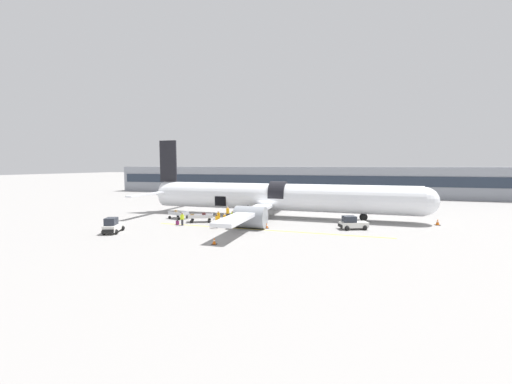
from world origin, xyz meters
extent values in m
plane|color=gray|center=(0.00, 0.00, 0.00)|extent=(500.00, 500.00, 0.00)
cube|color=yellow|center=(1.68, -7.25, 0.00)|extent=(27.64, 0.45, 0.01)
cube|color=gray|center=(0.00, 39.13, 3.52)|extent=(103.99, 10.16, 7.03)
cube|color=#232D3D|center=(0.00, 33.99, 3.87)|extent=(101.91, 0.16, 2.25)
cylinder|color=white|center=(1.06, 2.23, 2.87)|extent=(37.29, 3.83, 3.83)
sphere|color=white|center=(19.70, 2.23, 2.87)|extent=(3.64, 3.64, 3.64)
cone|color=white|center=(-17.58, 2.23, 2.87)|extent=(4.41, 3.52, 3.52)
cylinder|color=black|center=(1.06, 2.19, 3.22)|extent=(2.24, 3.84, 3.84)
cube|color=black|center=(-16.87, 2.23, 8.03)|extent=(2.87, 0.28, 6.49)
cube|color=white|center=(-17.03, -2.45, 3.25)|extent=(0.93, 9.36, 0.20)
cube|color=white|center=(-17.03, 6.91, 3.25)|extent=(0.93, 9.36, 0.20)
cube|color=white|center=(-0.43, -6.70, 1.82)|extent=(2.22, 16.71, 0.40)
cube|color=white|center=(-0.43, 11.16, 1.82)|extent=(2.22, 16.71, 0.40)
cylinder|color=gray|center=(-0.23, -6.71, 1.32)|extent=(3.61, 2.57, 2.57)
cylinder|color=gray|center=(-0.23, 11.16, 1.32)|extent=(3.61, 2.57, 2.57)
cube|color=black|center=(-7.14, 0.33, 2.20)|extent=(1.70, 0.12, 1.40)
cylinder|color=#56565B|center=(12.62, 2.23, 1.22)|extent=(0.22, 0.22, 1.39)
sphere|color=black|center=(12.62, 2.23, 0.53)|extent=(1.06, 1.06, 1.06)
cylinder|color=#56565B|center=(-2.67, -0.39, 1.22)|extent=(0.22, 0.22, 1.39)
sphere|color=black|center=(-2.67, -0.39, 0.53)|extent=(1.06, 1.06, 1.06)
cylinder|color=#56565B|center=(-2.67, 4.84, 1.22)|extent=(0.22, 0.22, 1.39)
sphere|color=black|center=(-2.67, 4.84, 0.53)|extent=(1.06, 1.06, 1.06)
cube|color=silver|center=(11.35, -3.73, 0.54)|extent=(3.40, 2.47, 0.61)
cube|color=#232833|center=(10.85, -3.94, 1.19)|extent=(1.74, 1.62, 0.69)
cube|color=black|center=(9.87, -4.34, 0.42)|extent=(0.59, 1.20, 0.30)
sphere|color=black|center=(10.12, -3.53, 0.28)|extent=(0.56, 0.56, 0.56)
sphere|color=black|center=(10.63, -4.74, 0.28)|extent=(0.56, 0.56, 0.56)
sphere|color=black|center=(12.07, -2.72, 0.28)|extent=(0.56, 0.56, 0.56)
sphere|color=black|center=(12.58, -3.93, 0.28)|extent=(0.56, 0.56, 0.56)
cube|color=silver|center=(-1.70, -2.37, 0.55)|extent=(3.34, 2.35, 0.62)
cube|color=#232833|center=(-1.20, -2.16, 1.20)|extent=(1.69, 1.51, 0.70)
cube|color=black|center=(-0.22, -1.74, 0.42)|extent=(0.54, 1.06, 0.31)
sphere|color=black|center=(-0.50, -2.49, 0.28)|extent=(0.56, 0.56, 0.56)
sphere|color=black|center=(-0.96, -1.42, 0.28)|extent=(0.56, 0.56, 0.56)
sphere|color=black|center=(-2.44, -3.32, 0.28)|extent=(0.56, 0.56, 0.56)
sphere|color=black|center=(-2.90, -2.25, 0.28)|extent=(0.56, 0.56, 0.56)
cube|color=silver|center=(-13.92, -13.42, 0.59)|extent=(2.28, 3.23, 0.71)
cube|color=#232833|center=(-13.73, -13.90, 1.34)|extent=(1.50, 1.64, 0.78)
cube|color=black|center=(-13.36, -14.85, 0.45)|extent=(1.12, 0.54, 0.35)
sphere|color=black|center=(-14.12, -14.58, 0.28)|extent=(0.56, 0.56, 0.56)
sphere|color=black|center=(-12.99, -14.14, 0.28)|extent=(0.56, 0.56, 0.56)
sphere|color=black|center=(-14.86, -12.71, 0.28)|extent=(0.56, 0.56, 0.56)
sphere|color=black|center=(-13.73, -12.26, 0.28)|extent=(0.56, 0.56, 0.56)
cube|color=silver|center=(-7.73, -4.76, 0.61)|extent=(3.45, 2.50, 0.05)
cube|color=silver|center=(-6.30, -4.16, 0.82)|extent=(0.59, 1.29, 0.36)
cube|color=silver|center=(-7.48, -5.37, 0.82)|extent=(2.88, 1.26, 0.36)
cube|color=silver|center=(-7.99, -4.16, 0.82)|extent=(2.88, 1.26, 0.36)
cube|color=#333338|center=(-5.86, -3.98, 0.35)|extent=(0.86, 0.42, 0.06)
sphere|color=black|center=(-6.45, -4.97, 0.20)|extent=(0.40, 0.40, 0.40)
sphere|color=black|center=(-6.98, -3.70, 0.20)|extent=(0.40, 0.40, 0.40)
sphere|color=black|center=(-8.49, -5.83, 0.20)|extent=(0.40, 0.40, 0.40)
sphere|color=black|center=(-9.02, -4.56, 0.20)|extent=(0.40, 0.40, 0.40)
cube|color=olive|center=(-8.73, -5.16, 0.86)|extent=(0.51, 0.46, 0.44)
cube|color=#4C1E1E|center=(-7.22, -4.84, 0.94)|extent=(0.53, 0.44, 0.60)
cube|color=#B7BABF|center=(-11.91, -3.27, 0.61)|extent=(2.91, 2.18, 0.05)
cube|color=#B7BABF|center=(-10.70, -3.61, 0.83)|extent=(0.48, 1.49, 0.39)
cube|color=#B7BABF|center=(-12.11, -3.97, 0.83)|extent=(2.45, 0.76, 0.39)
cube|color=#B7BABF|center=(-11.71, -2.56, 0.83)|extent=(2.45, 0.76, 0.39)
cube|color=#333338|center=(-10.23, -3.75, 0.35)|extent=(0.89, 0.33, 0.06)
sphere|color=black|center=(-11.25, -4.25, 0.20)|extent=(0.40, 0.40, 0.40)
sphere|color=black|center=(-10.83, -2.78, 0.20)|extent=(0.40, 0.40, 0.40)
sphere|color=black|center=(-12.99, -3.75, 0.20)|extent=(0.40, 0.40, 0.40)
sphere|color=black|center=(-12.57, -2.28, 0.20)|extent=(0.40, 0.40, 0.40)
cube|color=olive|center=(-12.58, -2.82, 0.87)|extent=(0.46, 0.33, 0.47)
cube|color=#2D2D33|center=(-11.38, -3.66, 0.83)|extent=(0.43, 0.22, 0.38)
cylinder|color=#2D2D33|center=(-8.80, -7.54, 0.38)|extent=(0.37, 0.37, 0.75)
cylinder|color=#CCE523|center=(-8.80, -7.54, 1.05)|extent=(0.48, 0.48, 0.59)
sphere|color=brown|center=(-8.80, -7.54, 1.45)|extent=(0.21, 0.21, 0.21)
cylinder|color=#CCE523|center=(-8.90, -7.73, 0.99)|extent=(0.15, 0.15, 0.55)
cylinder|color=#CCE523|center=(-8.70, -7.36, 0.99)|extent=(0.15, 0.15, 0.55)
cylinder|color=#1E2338|center=(-3.54, -4.10, 0.37)|extent=(0.35, 0.35, 0.74)
cylinder|color=#B7E019|center=(-3.54, -4.10, 1.03)|extent=(0.45, 0.45, 0.58)
sphere|color=#9E7556|center=(-3.54, -4.10, 1.43)|extent=(0.21, 0.21, 0.21)
cylinder|color=#B7E019|center=(-3.73, -4.02, 0.97)|extent=(0.14, 0.14, 0.54)
cylinder|color=#B7E019|center=(-3.35, -4.17, 0.97)|extent=(0.14, 0.14, 0.54)
cylinder|color=#2D2D33|center=(-3.60, -6.54, 0.38)|extent=(0.36, 0.36, 0.76)
cylinder|color=orange|center=(-3.60, -6.54, 1.06)|extent=(0.46, 0.46, 0.60)
sphere|color=beige|center=(-3.60, -6.54, 1.46)|extent=(0.21, 0.21, 0.21)
cylinder|color=orange|center=(-3.68, -6.35, 0.99)|extent=(0.15, 0.15, 0.55)
cylinder|color=orange|center=(-3.52, -6.74, 0.99)|extent=(0.15, 0.15, 0.55)
cylinder|color=black|center=(-4.08, -7.74, 0.40)|extent=(0.31, 0.31, 0.80)
cylinder|color=orange|center=(-4.08, -7.74, 1.11)|extent=(0.40, 0.40, 0.63)
sphere|color=brown|center=(-4.08, -7.74, 1.54)|extent=(0.22, 0.22, 0.22)
cylinder|color=orange|center=(-4.06, -7.96, 1.04)|extent=(0.13, 0.13, 0.58)
cylinder|color=orange|center=(-4.09, -7.52, 1.04)|extent=(0.13, 0.13, 0.58)
cylinder|color=#2D2D33|center=(-4.64, -6.02, 0.42)|extent=(0.33, 0.33, 0.85)
cylinder|color=orange|center=(-4.64, -6.02, 1.18)|extent=(0.42, 0.42, 0.67)
sphere|color=#9E7556|center=(-4.64, -6.02, 1.63)|extent=(0.23, 0.23, 0.23)
cylinder|color=orange|center=(-4.65, -6.25, 1.11)|extent=(0.13, 0.13, 0.61)
cylinder|color=orange|center=(-4.62, -5.78, 1.11)|extent=(0.13, 0.13, 0.61)
cylinder|color=#2D2D33|center=(-5.01, -2.10, 0.43)|extent=(0.35, 0.35, 0.87)
cylinder|color=orange|center=(-5.01, -2.10, 1.21)|extent=(0.45, 0.45, 0.68)
sphere|color=tan|center=(-5.01, -2.10, 1.67)|extent=(0.24, 0.24, 0.24)
cylinder|color=orange|center=(-5.04, -2.34, 1.14)|extent=(0.14, 0.14, 0.63)
cylinder|color=orange|center=(-4.98, -1.86, 1.14)|extent=(0.14, 0.14, 0.63)
cube|color=#721951|center=(-9.65, -7.26, 0.23)|extent=(0.51, 0.37, 0.46)
cube|color=black|center=(-9.65, -7.26, 0.52)|extent=(0.29, 0.15, 0.12)
cube|color=black|center=(21.29, 1.90, 0.01)|extent=(0.63, 0.63, 0.03)
cone|color=orange|center=(21.29, 1.90, 0.39)|extent=(0.46, 0.46, 0.77)
cylinder|color=white|center=(21.29, 1.90, 0.42)|extent=(0.27, 0.27, 0.09)
cube|color=black|center=(-1.12, -14.94, 0.01)|extent=(0.48, 0.48, 0.03)
cone|color=orange|center=(-1.12, -14.94, 0.33)|extent=(0.35, 0.35, 0.66)
cylinder|color=white|center=(-1.12, -14.94, 0.36)|extent=(0.21, 0.21, 0.08)
cube|color=black|center=(1.59, -6.17, 0.01)|extent=(0.49, 0.49, 0.03)
cone|color=orange|center=(1.59, -6.17, 0.32)|extent=(0.36, 0.36, 0.64)
cylinder|color=white|center=(1.59, -6.17, 0.35)|extent=(0.21, 0.21, 0.08)
camera|label=1|loc=(11.07, -41.26, 7.33)|focal=22.00mm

